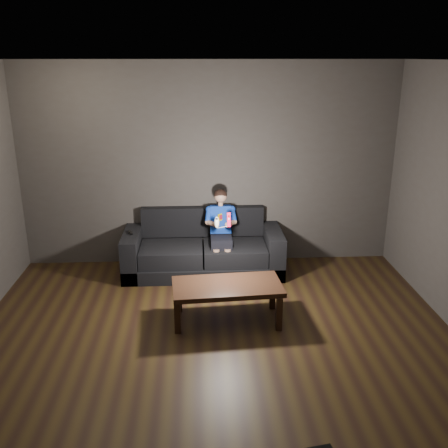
{
  "coord_description": "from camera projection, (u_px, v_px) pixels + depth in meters",
  "views": [
    {
      "loc": [
        -0.15,
        -4.03,
        2.74
      ],
      "look_at": [
        0.15,
        1.55,
        0.85
      ],
      "focal_mm": 40.0,
      "sensor_mm": 36.0,
      "label": 1
    }
  ],
  "objects": [
    {
      "name": "coffee_table",
      "position": [
        227.0,
        289.0,
        5.34
      ],
      "size": [
        1.2,
        0.67,
        0.42
      ],
      "color": "black",
      "rests_on": "floor"
    },
    {
      "name": "ceiling",
      "position": [
        215.0,
        61.0,
        3.83
      ],
      "size": [
        5.0,
        5.0,
        0.02
      ],
      "primitive_type": "cube",
      "color": "silver",
      "rests_on": "back_wall"
    },
    {
      "name": "back_wall",
      "position": [
        209.0,
        166.0,
        6.63
      ],
      "size": [
        5.0,
        0.04,
        2.7
      ],
      "primitive_type": "cube",
      "color": "#403A37",
      "rests_on": "ground"
    },
    {
      "name": "sofa",
      "position": [
        203.0,
        252.0,
        6.64
      ],
      "size": [
        2.07,
        0.89,
        0.8
      ],
      "color": "black",
      "rests_on": "floor"
    },
    {
      "name": "floor",
      "position": [
        217.0,
        362.0,
        4.69
      ],
      "size": [
        5.0,
        5.0,
        0.0
      ],
      "primitive_type": "plane",
      "color": "black",
      "rests_on": "ground"
    },
    {
      "name": "wii_remote_red",
      "position": [
        229.0,
        220.0,
        6.04
      ],
      "size": [
        0.05,
        0.07,
        0.18
      ],
      "color": "#EC1749",
      "rests_on": "child"
    },
    {
      "name": "wii_remote_black",
      "position": [
        131.0,
        233.0,
        6.42
      ],
      "size": [
        0.07,
        0.14,
        0.03
      ],
      "color": "black",
      "rests_on": "sofa"
    },
    {
      "name": "nunchuk_white",
      "position": [
        217.0,
        222.0,
        6.05
      ],
      "size": [
        0.06,
        0.09,
        0.15
      ],
      "color": "white",
      "rests_on": "child"
    },
    {
      "name": "child",
      "position": [
        221.0,
        224.0,
        6.47
      ],
      "size": [
        0.41,
        0.5,
        1.0
      ],
      "color": "black",
      "rests_on": "sofa"
    },
    {
      "name": "front_wall",
      "position": [
        242.0,
        440.0,
        1.9
      ],
      "size": [
        5.0,
        0.04,
        2.7
      ],
      "primitive_type": "cube",
      "color": "#403A37",
      "rests_on": "ground"
    }
  ]
}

